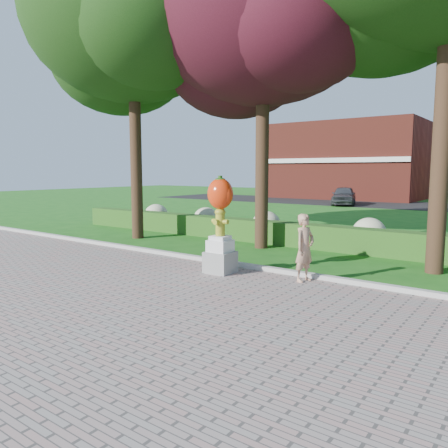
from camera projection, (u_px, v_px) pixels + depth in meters
name	position (u px, v px, depth m)	size (l,w,h in m)	color
ground	(190.00, 300.00, 8.87)	(100.00, 100.00, 0.00)	#195916
curb	(266.00, 269.00, 11.26)	(40.00, 0.18, 0.15)	#ADADA5
lawn_hedge	(329.00, 238.00, 14.41)	(24.00, 0.70, 0.80)	#1F4915
hydrangea_row	(357.00, 231.00, 14.86)	(20.10, 1.10, 0.99)	beige
street	(446.00, 207.00, 31.24)	(50.00, 8.00, 0.02)	black
building_left	(344.00, 161.00, 41.50)	(14.00, 8.00, 7.00)	maroon
tree_far_left	(133.00, 25.00, 16.15)	(9.00, 7.68, 11.66)	black
tree_mid_left	(262.00, 24.00, 14.07)	(8.25, 7.04, 10.69)	black
hydrant_sculpture	(220.00, 222.00, 10.92)	(0.71, 0.69, 2.44)	gray
woman	(305.00, 248.00, 10.10)	(0.58, 0.38, 1.58)	tan
parked_car	(344.00, 196.00, 33.02)	(1.67, 4.15, 1.41)	#383B3F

